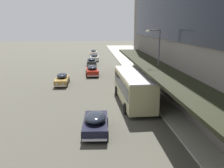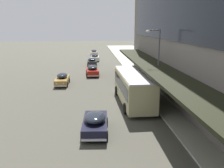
{
  "view_description": "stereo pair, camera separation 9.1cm",
  "coord_description": "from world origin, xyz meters",
  "px_view_note": "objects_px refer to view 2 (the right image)",
  "views": [
    {
      "loc": [
        -0.1,
        -6.39,
        7.87
      ],
      "look_at": [
        2.16,
        19.74,
        1.64
      ],
      "focal_mm": 40.0,
      "sensor_mm": 36.0,
      "label": 1
    },
    {
      "loc": [
        -0.01,
        -6.39,
        7.87
      ],
      "look_at": [
        2.16,
        19.74,
        1.64
      ],
      "focal_mm": 40.0,
      "sensor_mm": 36.0,
      "label": 2
    }
  ],
  "objects_px": {
    "sedan_oncoming_rear": "(95,57)",
    "sedan_second_mid": "(92,61)",
    "street_lamp": "(157,60)",
    "sedan_second_near": "(94,53)",
    "sedan_trailing_near": "(62,79)",
    "sedan_trailing_mid": "(95,123)",
    "sedan_lead_mid": "(92,71)",
    "transit_bus_kerbside_front": "(133,86)"
  },
  "relations": [
    {
      "from": "sedan_second_near",
      "to": "sedan_second_mid",
      "type": "relative_size",
      "value": 1.03
    },
    {
      "from": "sedan_second_near",
      "to": "sedan_lead_mid",
      "type": "distance_m",
      "value": 26.89
    },
    {
      "from": "sedan_trailing_near",
      "to": "sedan_second_near",
      "type": "distance_m",
      "value": 33.15
    },
    {
      "from": "transit_bus_kerbside_front",
      "to": "sedan_second_mid",
      "type": "distance_m",
      "value": 25.85
    },
    {
      "from": "transit_bus_kerbside_front",
      "to": "sedan_second_near",
      "type": "distance_m",
      "value": 41.93
    },
    {
      "from": "transit_bus_kerbside_front",
      "to": "street_lamp",
      "type": "height_order",
      "value": "street_lamp"
    },
    {
      "from": "sedan_lead_mid",
      "to": "street_lamp",
      "type": "relative_size",
      "value": 0.64
    },
    {
      "from": "sedan_trailing_mid",
      "to": "sedan_second_mid",
      "type": "relative_size",
      "value": 0.95
    },
    {
      "from": "sedan_oncoming_rear",
      "to": "sedan_second_mid",
      "type": "xyz_separation_m",
      "value": [
        -0.68,
        -6.27,
        -0.03
      ]
    },
    {
      "from": "transit_bus_kerbside_front",
      "to": "sedan_lead_mid",
      "type": "relative_size",
      "value": 2.11
    },
    {
      "from": "transit_bus_kerbside_front",
      "to": "sedan_trailing_near",
      "type": "bearing_deg",
      "value": 132.25
    },
    {
      "from": "sedan_second_near",
      "to": "sedan_lead_mid",
      "type": "height_order",
      "value": "sedan_lead_mid"
    },
    {
      "from": "sedan_trailing_near",
      "to": "sedan_lead_mid",
      "type": "height_order",
      "value": "sedan_lead_mid"
    },
    {
      "from": "street_lamp",
      "to": "transit_bus_kerbside_front",
      "type": "bearing_deg",
      "value": -165.88
    },
    {
      "from": "transit_bus_kerbside_front",
      "to": "sedan_second_near",
      "type": "xyz_separation_m",
      "value": [
        -3.43,
        41.77,
        -1.04
      ]
    },
    {
      "from": "transit_bus_kerbside_front",
      "to": "sedan_second_mid",
      "type": "height_order",
      "value": "transit_bus_kerbside_front"
    },
    {
      "from": "sedan_lead_mid",
      "to": "sedan_second_mid",
      "type": "height_order",
      "value": "sedan_lead_mid"
    },
    {
      "from": "sedan_oncoming_rear",
      "to": "sedan_trailing_mid",
      "type": "relative_size",
      "value": 1.1
    },
    {
      "from": "sedan_trailing_near",
      "to": "sedan_lead_mid",
      "type": "relative_size",
      "value": 0.99
    },
    {
      "from": "sedan_second_near",
      "to": "sedan_second_mid",
      "type": "distance_m",
      "value": 16.28
    },
    {
      "from": "sedan_lead_mid",
      "to": "street_lamp",
      "type": "bearing_deg",
      "value": -65.25
    },
    {
      "from": "sedan_oncoming_rear",
      "to": "sedan_trailing_near",
      "type": "relative_size",
      "value": 1.07
    },
    {
      "from": "street_lamp",
      "to": "sedan_trailing_mid",
      "type": "bearing_deg",
      "value": -131.19
    },
    {
      "from": "sedan_oncoming_rear",
      "to": "sedan_second_mid",
      "type": "height_order",
      "value": "sedan_oncoming_rear"
    },
    {
      "from": "sedan_trailing_near",
      "to": "sedan_lead_mid",
      "type": "xyz_separation_m",
      "value": [
        4.09,
        5.93,
        0.04
      ]
    },
    {
      "from": "sedan_trailing_near",
      "to": "sedan_lead_mid",
      "type": "distance_m",
      "value": 7.2
    },
    {
      "from": "street_lamp",
      "to": "sedan_second_mid",
      "type": "bearing_deg",
      "value": 104.83
    },
    {
      "from": "sedan_oncoming_rear",
      "to": "sedan_second_mid",
      "type": "distance_m",
      "value": 6.31
    },
    {
      "from": "sedan_second_near",
      "to": "sedan_lead_mid",
      "type": "bearing_deg",
      "value": -91.31
    },
    {
      "from": "sedan_oncoming_rear",
      "to": "street_lamp",
      "type": "relative_size",
      "value": 0.68
    },
    {
      "from": "sedan_trailing_near",
      "to": "sedan_trailing_mid",
      "type": "distance_m",
      "value": 16.31
    },
    {
      "from": "sedan_trailing_mid",
      "to": "sedan_second_mid",
      "type": "xyz_separation_m",
      "value": [
        -0.07,
        32.31,
        -0.02
      ]
    },
    {
      "from": "sedan_trailing_near",
      "to": "street_lamp",
      "type": "bearing_deg",
      "value": -37.99
    },
    {
      "from": "sedan_oncoming_rear",
      "to": "sedan_second_near",
      "type": "relative_size",
      "value": 1.01
    },
    {
      "from": "sedan_second_near",
      "to": "street_lamp",
      "type": "height_order",
      "value": "street_lamp"
    },
    {
      "from": "sedan_second_near",
      "to": "sedan_trailing_near",
      "type": "bearing_deg",
      "value": -98.17
    },
    {
      "from": "sedan_lead_mid",
      "to": "street_lamp",
      "type": "distance_m",
      "value": 16.1
    },
    {
      "from": "sedan_oncoming_rear",
      "to": "sedan_lead_mid",
      "type": "height_order",
      "value": "sedan_lead_mid"
    },
    {
      "from": "transit_bus_kerbside_front",
      "to": "sedan_second_near",
      "type": "relative_size",
      "value": 2.03
    },
    {
      "from": "sedan_trailing_mid",
      "to": "transit_bus_kerbside_front",
      "type": "bearing_deg",
      "value": 59.62
    },
    {
      "from": "sedan_trailing_near",
      "to": "sedan_trailing_mid",
      "type": "relative_size",
      "value": 1.03
    },
    {
      "from": "transit_bus_kerbside_front",
      "to": "sedan_trailing_near",
      "type": "xyz_separation_m",
      "value": [
        -8.14,
        8.96,
        -1.05
      ]
    }
  ]
}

